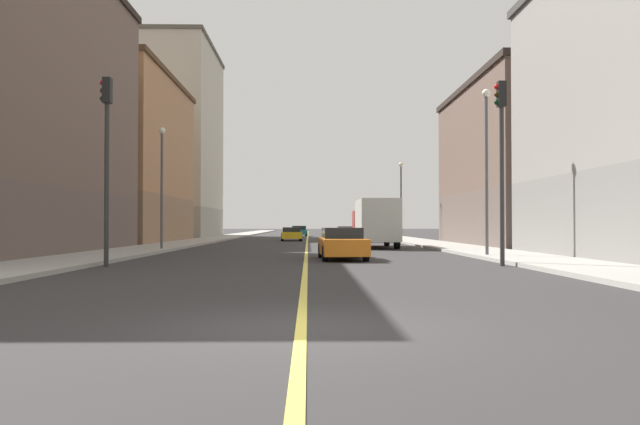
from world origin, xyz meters
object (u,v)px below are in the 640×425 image
object	(u,v)px
building_right_midblock	(120,159)
traffic_light_right_near	(106,145)
building_right_distant	(176,142)
street_lamp_left_far	(401,192)
car_black	(346,233)
box_truck	(375,222)
car_orange	(342,244)
building_left_mid	(527,165)
car_teal	(299,231)
street_lamp_right_near	(162,174)
street_lamp_left_near	(486,154)
traffic_light_left_near	(501,148)
car_yellow	(291,234)

from	to	relation	value
building_right_midblock	traffic_light_right_near	bearing A→B (deg)	-74.03
building_right_distant	street_lamp_left_far	size ratio (longest dim) A/B	3.33
car_black	box_truck	size ratio (longest dim) A/B	0.51
car_orange	street_lamp_left_far	bearing A→B (deg)	76.18
building_left_mid	box_truck	size ratio (longest dim) A/B	2.25
car_teal	box_truck	xyz separation A→B (m)	(5.34, -37.12, 0.98)
building_right_midblock	car_orange	bearing A→B (deg)	-55.45
street_lamp_right_near	car_orange	world-z (taller)	street_lamp_right_near
building_right_distant	street_lamp_right_near	size ratio (longest dim) A/B	3.29
car_orange	car_teal	xyz separation A→B (m)	(-2.53, 50.10, -0.04)
building_right_midblock	street_lamp_left_near	xyz separation A→B (m)	(23.10, -23.24, -2.18)
building_left_mid	traffic_light_left_near	world-z (taller)	building_left_mid
street_lamp_right_near	car_black	world-z (taller)	street_lamp_right_near
traffic_light_right_near	car_black	distance (m)	42.00
traffic_light_left_near	car_yellow	size ratio (longest dim) A/B	1.52
car_orange	car_teal	bearing A→B (deg)	92.90
street_lamp_left_far	car_black	distance (m)	11.32
building_right_distant	car_yellow	distance (m)	23.25
traffic_light_left_near	car_black	size ratio (longest dim) A/B	1.64
street_lamp_left_near	car_yellow	bearing A→B (deg)	108.08
building_right_distant	traffic_light_right_near	size ratio (longest dim) A/B	3.31
traffic_light_left_near	box_truck	bearing A→B (deg)	98.55
street_lamp_right_near	car_teal	bearing A→B (deg)	80.63
traffic_light_right_near	car_black	size ratio (longest dim) A/B	1.66
building_right_distant	car_yellow	xyz separation A→B (m)	(13.72, -15.64, -10.38)
box_truck	building_right_midblock	bearing A→B (deg)	150.04
street_lamp_right_near	box_truck	distance (m)	13.52
street_lamp_left_near	box_truck	xyz separation A→B (m)	(-3.62, 12.01, -2.96)
building_right_distant	car_orange	xyz separation A→B (m)	(16.67, -45.36, -10.32)
street_lamp_right_near	street_lamp_left_far	size ratio (longest dim) A/B	1.01
car_orange	car_black	size ratio (longest dim) A/B	1.16
street_lamp_right_near	car_yellow	size ratio (longest dim) A/B	1.54
traffic_light_right_near	box_truck	world-z (taller)	traffic_light_right_near
traffic_light_left_near	traffic_light_right_near	world-z (taller)	traffic_light_right_near
street_lamp_right_near	car_yellow	xyz separation A→B (m)	(6.53, 21.72, -3.62)
building_right_distant	car_teal	bearing A→B (deg)	18.52
street_lamp_left_far	car_yellow	world-z (taller)	street_lamp_left_far
car_black	box_truck	distance (m)	23.10
building_right_midblock	street_lamp_left_far	world-z (taller)	building_right_midblock
traffic_light_left_near	street_lamp_right_near	bearing A→B (deg)	140.33
building_left_mid	street_lamp_left_near	world-z (taller)	building_left_mid
building_right_distant	car_black	world-z (taller)	building_right_distant
building_left_mid	car_orange	bearing A→B (deg)	-130.25
car_orange	car_yellow	xyz separation A→B (m)	(-2.96, 29.72, -0.07)
street_lamp_left_near	street_lamp_left_far	xyz separation A→B (m)	(0.00, 25.16, -0.38)
box_truck	car_yellow	bearing A→B (deg)	109.00
street_lamp_right_near	car_black	bearing A→B (deg)	67.17
box_truck	car_teal	bearing A→B (deg)	98.19
car_orange	car_black	world-z (taller)	car_orange
traffic_light_right_near	building_right_distant	bearing A→B (deg)	99.34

